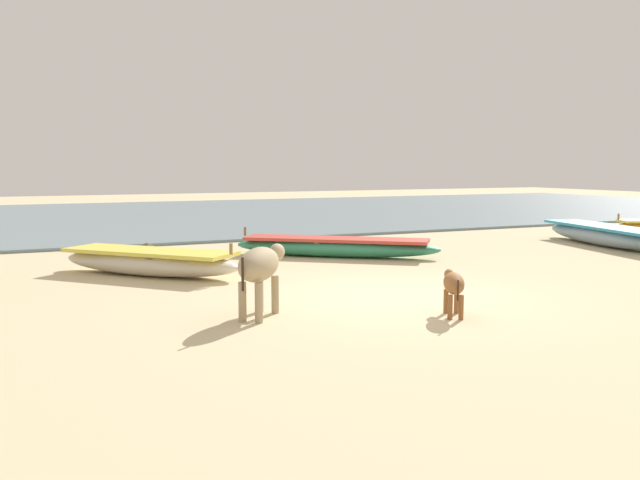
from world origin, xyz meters
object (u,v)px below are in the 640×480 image
(fishing_boat_1, at_px, (336,246))
(fishing_boat_3, at_px, (150,261))
(calf_far_brown, at_px, (453,285))
(cow_adult_dun, at_px, (260,267))
(fishing_boat_4, at_px, (605,235))

(fishing_boat_1, height_order, fishing_boat_3, fishing_boat_3)
(fishing_boat_3, bearing_deg, fishing_boat_1, 58.63)
(fishing_boat_3, relative_size, calf_far_brown, 3.98)
(fishing_boat_1, distance_m, cow_adult_dun, 6.17)
(fishing_boat_4, height_order, calf_far_brown, fishing_boat_4)
(fishing_boat_4, bearing_deg, fishing_boat_1, -85.43)
(fishing_boat_3, height_order, calf_far_brown, fishing_boat_3)
(fishing_boat_1, distance_m, fishing_boat_3, 4.40)
(fishing_boat_4, distance_m, calf_far_brown, 9.82)
(cow_adult_dun, relative_size, calf_far_brown, 1.44)
(fishing_boat_4, relative_size, cow_adult_dun, 3.79)
(fishing_boat_3, distance_m, calf_far_brown, 6.10)
(fishing_boat_1, xyz_separation_m, cow_adult_dun, (-3.63, -4.97, 0.45))
(fishing_boat_1, height_order, fishing_boat_4, fishing_boat_4)
(fishing_boat_4, relative_size, calf_far_brown, 5.44)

